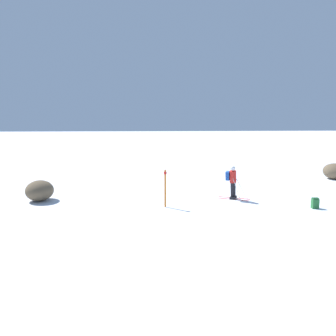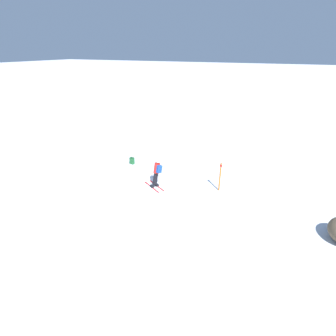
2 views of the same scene
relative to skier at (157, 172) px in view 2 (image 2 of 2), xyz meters
The scene contains 4 objects.
ground_plane 1.83m from the skier, ahead, with size 300.00×300.00×0.00m, color white.
skier is the anchor object (origin of this frame).
spare_backpack 4.00m from the skier, 125.09° to the right, with size 0.25×0.32×0.50m.
trail_marker 3.77m from the skier, 106.99° to the left, with size 0.13×0.13×1.77m.
Camera 2 is at (11.07, 6.77, 7.78)m, focal length 28.00 mm.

